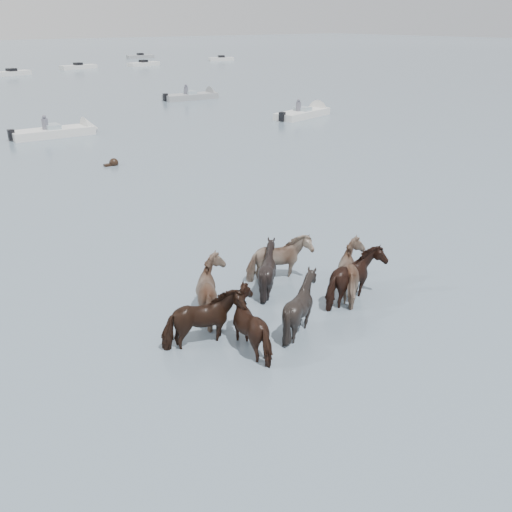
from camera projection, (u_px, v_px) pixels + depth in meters
ground at (274, 379)px, 11.05m from camera, size 400.00×400.00×0.00m
pony_herd at (283, 291)px, 13.45m from camera, size 6.18×3.81×1.55m
swimming_pony at (113, 163)px, 27.11m from camera, size 0.72×0.44×0.44m
motorboat_c at (66, 131)px, 34.08m from camera, size 5.39×1.89×1.92m
motorboat_d at (308, 113)px, 40.81m from camera, size 5.57×2.79×1.92m
motorboat_e at (198, 96)px, 49.56m from camera, size 5.42×2.00×1.92m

